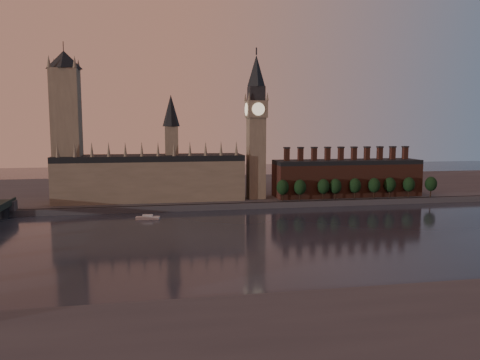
{
  "coord_description": "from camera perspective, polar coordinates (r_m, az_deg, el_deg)",
  "views": [
    {
      "loc": [
        -62.76,
        -218.66,
        56.62
      ],
      "look_at": [
        -11.95,
        55.0,
        24.1
      ],
      "focal_mm": 35.0,
      "sensor_mm": 36.0,
      "label": 1
    }
  ],
  "objects": [
    {
      "name": "ground",
      "position": [
        234.43,
        5.38,
        -7.34
      ],
      "size": [
        900.0,
        900.0,
        0.0
      ],
      "primitive_type": "plane",
      "color": "black",
      "rests_on": "ground"
    },
    {
      "name": "north_bank",
      "position": [
        405.33,
        -1.52,
        -1.08
      ],
      "size": [
        900.0,
        182.0,
        4.0
      ],
      "color": "#45454A",
      "rests_on": "ground"
    },
    {
      "name": "palace_of_westminster",
      "position": [
        335.4,
        -10.74,
        0.56
      ],
      "size": [
        130.0,
        30.3,
        74.0
      ],
      "color": "#81725C",
      "rests_on": "north_bank"
    },
    {
      "name": "victoria_tower",
      "position": [
        338.54,
        -20.4,
        6.67
      ],
      "size": [
        24.0,
        24.0,
        108.0
      ],
      "color": "#81725C",
      "rests_on": "north_bank"
    },
    {
      "name": "big_ben",
      "position": [
        336.62,
        1.98,
        6.7
      ],
      "size": [
        15.0,
        15.0,
        107.0
      ],
      "color": "#81725C",
      "rests_on": "north_bank"
    },
    {
      "name": "chimney_block",
      "position": [
        360.42,
        12.88,
        0.32
      ],
      "size": [
        110.0,
        25.0,
        37.0
      ],
      "color": "#562D21",
      "rests_on": "north_bank"
    },
    {
      "name": "embankment_tree_0",
      "position": [
        329.12,
        5.22,
        -0.9
      ],
      "size": [
        8.6,
        8.6,
        14.88
      ],
      "color": "black",
      "rests_on": "north_bank"
    },
    {
      "name": "embankment_tree_1",
      "position": [
        331.27,
        7.33,
        -0.87
      ],
      "size": [
        8.6,
        8.6,
        14.88
      ],
      "color": "black",
      "rests_on": "north_bank"
    },
    {
      "name": "embankment_tree_2",
      "position": [
        337.79,
        10.14,
        -0.78
      ],
      "size": [
        8.6,
        8.6,
        14.88
      ],
      "color": "black",
      "rests_on": "north_bank"
    },
    {
      "name": "embankment_tree_3",
      "position": [
        340.65,
        11.55,
        -0.75
      ],
      "size": [
        8.6,
        8.6,
        14.88
      ],
      "color": "black",
      "rests_on": "north_bank"
    },
    {
      "name": "embankment_tree_4",
      "position": [
        347.26,
        13.84,
        -0.67
      ],
      "size": [
        8.6,
        8.6,
        14.88
      ],
      "color": "black",
      "rests_on": "north_bank"
    },
    {
      "name": "embankment_tree_5",
      "position": [
        352.49,
        16.04,
        -0.63
      ],
      "size": [
        8.6,
        8.6,
        14.88
      ],
      "color": "black",
      "rests_on": "north_bank"
    },
    {
      "name": "embankment_tree_6",
      "position": [
        359.71,
        17.79,
        -0.55
      ],
      "size": [
        8.6,
        8.6,
        14.88
      ],
      "color": "black",
      "rests_on": "north_bank"
    },
    {
      "name": "embankment_tree_7",
      "position": [
        365.64,
        19.89,
        -0.51
      ],
      "size": [
        8.6,
        8.6,
        14.88
      ],
      "color": "black",
      "rests_on": "north_bank"
    },
    {
      "name": "embankment_tree_8",
      "position": [
        374.88,
        22.25,
        -0.44
      ],
      "size": [
        8.6,
        8.6,
        14.88
      ],
      "color": "black",
      "rests_on": "north_bank"
    },
    {
      "name": "river_boat",
      "position": [
        289.94,
        -11.18,
        -4.5
      ],
      "size": [
        14.69,
        5.73,
        2.86
      ],
      "rotation": [
        0.0,
        0.0,
        -0.12
      ],
      "color": "#BEBEBE",
      "rests_on": "ground"
    }
  ]
}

